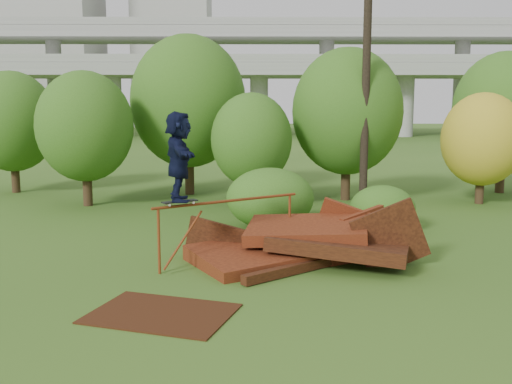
{
  "coord_description": "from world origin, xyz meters",
  "views": [
    {
      "loc": [
        -0.89,
        -11.0,
        3.52
      ],
      "look_at": [
        -0.8,
        2.0,
        1.6
      ],
      "focal_mm": 40.0,
      "sensor_mm": 36.0,
      "label": 1
    }
  ],
  "objects_px": {
    "flat_plate": "(161,313)",
    "utility_pole": "(367,52)",
    "skater": "(179,156)",
    "scrap_pile": "(302,245)"
  },
  "relations": [
    {
      "from": "flat_plate",
      "to": "utility_pole",
      "type": "relative_size",
      "value": 0.22
    },
    {
      "from": "skater",
      "to": "utility_pole",
      "type": "relative_size",
      "value": 0.18
    },
    {
      "from": "scrap_pile",
      "to": "utility_pole",
      "type": "height_order",
      "value": "utility_pole"
    },
    {
      "from": "scrap_pile",
      "to": "flat_plate",
      "type": "xyz_separation_m",
      "value": [
        -2.72,
        -3.45,
        -0.37
      ]
    },
    {
      "from": "scrap_pile",
      "to": "skater",
      "type": "distance_m",
      "value": 3.52
    },
    {
      "from": "scrap_pile",
      "to": "utility_pole",
      "type": "distance_m",
      "value": 9.05
    },
    {
      "from": "utility_pole",
      "to": "scrap_pile",
      "type": "bearing_deg",
      "value": -111.52
    },
    {
      "from": "scrap_pile",
      "to": "utility_pole",
      "type": "bearing_deg",
      "value": 68.48
    },
    {
      "from": "skater",
      "to": "scrap_pile",
      "type": "bearing_deg",
      "value": -85.09
    },
    {
      "from": "flat_plate",
      "to": "utility_pole",
      "type": "distance_m",
      "value": 12.98
    }
  ]
}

